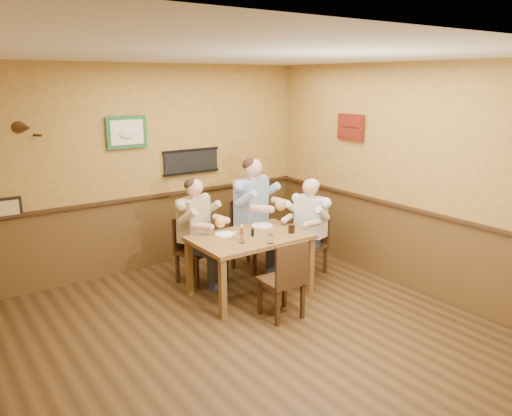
{
  "coord_description": "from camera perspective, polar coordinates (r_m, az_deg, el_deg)",
  "views": [
    {
      "loc": [
        -2.59,
        -3.85,
        2.59
      ],
      "look_at": [
        0.73,
        0.85,
        1.1
      ],
      "focal_mm": 35.0,
      "sensor_mm": 36.0,
      "label": 1
    }
  ],
  "objects": [
    {
      "name": "room",
      "position": [
        4.94,
        -1.06,
        3.97
      ],
      "size": [
        5.02,
        5.03,
        2.81
      ],
      "color": "#33210F",
      "rests_on": "ground"
    },
    {
      "name": "dining_table",
      "position": [
        6.08,
        -0.66,
        -4.01
      ],
      "size": [
        1.4,
        0.9,
        0.75
      ],
      "color": "brown",
      "rests_on": "ground"
    },
    {
      "name": "chair_back_left",
      "position": [
        6.56,
        -7.04,
        -4.77
      ],
      "size": [
        0.53,
        0.53,
        0.87
      ],
      "primitive_type": null,
      "rotation": [
        0.0,
        0.0,
        0.4
      ],
      "color": "#3C2613",
      "rests_on": "ground"
    },
    {
      "name": "chair_back_right",
      "position": [
        6.96,
        -0.53,
        -3.04
      ],
      "size": [
        0.58,
        0.58,
        0.98
      ],
      "primitive_type": null,
      "rotation": [
        0.0,
        0.0,
        0.34
      ],
      "color": "#3C2613",
      "rests_on": "ground"
    },
    {
      "name": "chair_right_end",
      "position": [
        6.81,
        6.19,
        -4.2
      ],
      "size": [
        0.48,
        0.48,
        0.83
      ],
      "primitive_type": null,
      "rotation": [
        0.0,
        0.0,
        -1.29
      ],
      "color": "#3C2613",
      "rests_on": "ground"
    },
    {
      "name": "chair_near_side",
      "position": [
        5.57,
        2.91,
        -8.03
      ],
      "size": [
        0.44,
        0.44,
        0.91
      ],
      "primitive_type": null,
      "rotation": [
        0.0,
        0.0,
        3.1
      ],
      "color": "#3C2613",
      "rests_on": "ground"
    },
    {
      "name": "diner_tan_shirt",
      "position": [
        6.5,
        -7.09,
        -3.22
      ],
      "size": [
        0.75,
        0.75,
        1.24
      ],
      "primitive_type": null,
      "rotation": [
        0.0,
        0.0,
        0.4
      ],
      "color": "tan",
      "rests_on": "ground"
    },
    {
      "name": "diner_blue_polo",
      "position": [
        6.9,
        -0.53,
        -1.37
      ],
      "size": [
        0.83,
        0.83,
        1.41
      ],
      "primitive_type": null,
      "rotation": [
        0.0,
        0.0,
        0.34
      ],
      "color": "#88A4CC",
      "rests_on": "ground"
    },
    {
      "name": "diner_white_elder",
      "position": [
        6.75,
        6.23,
        -2.76
      ],
      "size": [
        0.68,
        0.68,
        1.19
      ],
      "primitive_type": null,
      "rotation": [
        0.0,
        0.0,
        -1.29
      ],
      "color": "silver",
      "rests_on": "ground"
    },
    {
      "name": "water_glass_left",
      "position": [
        5.79,
        -1.63,
        -3.46
      ],
      "size": [
        0.08,
        0.08,
        0.11
      ],
      "primitive_type": "cylinder",
      "rotation": [
        0.0,
        0.0,
        0.06
      ],
      "color": "white",
      "rests_on": "dining_table"
    },
    {
      "name": "water_glass_mid",
      "position": [
        5.76,
        1.66,
        -3.57
      ],
      "size": [
        0.08,
        0.08,
        0.1
      ],
      "primitive_type": "cylinder",
      "rotation": [
        0.0,
        0.0,
        0.09
      ],
      "color": "white",
      "rests_on": "dining_table"
    },
    {
      "name": "cola_tumbler",
      "position": [
        6.16,
        4.08,
        -2.37
      ],
      "size": [
        0.09,
        0.09,
        0.11
      ],
      "primitive_type": "cylinder",
      "rotation": [
        0.0,
        0.0,
        0.12
      ],
      "color": "black",
      "rests_on": "dining_table"
    },
    {
      "name": "hot_sauce_bottle",
      "position": [
        5.88,
        -1.64,
        -2.86
      ],
      "size": [
        0.06,
        0.06,
        0.17
      ],
      "primitive_type": "cylinder",
      "rotation": [
        0.0,
        0.0,
        -0.43
      ],
      "color": "#B53613",
      "rests_on": "dining_table"
    },
    {
      "name": "salt_shaker",
      "position": [
        5.97,
        -2.38,
        -3.04
      ],
      "size": [
        0.04,
        0.04,
        0.08
      ],
      "primitive_type": "cylinder",
      "rotation": [
        0.0,
        0.0,
        0.15
      ],
      "color": "white",
      "rests_on": "dining_table"
    },
    {
      "name": "pepper_shaker",
      "position": [
        6.02,
        -0.39,
        -2.81
      ],
      "size": [
        0.05,
        0.05,
        0.09
      ],
      "primitive_type": "cylinder",
      "rotation": [
        0.0,
        0.0,
        0.26
      ],
      "color": "black",
      "rests_on": "dining_table"
    },
    {
      "name": "plate_far_left",
      "position": [
        6.1,
        -3.61,
        -2.99
      ],
      "size": [
        0.27,
        0.27,
        0.02
      ],
      "primitive_type": "cylinder",
      "rotation": [
        0.0,
        0.0,
        0.12
      ],
      "color": "white",
      "rests_on": "dining_table"
    },
    {
      "name": "plate_far_right",
      "position": [
        6.44,
        0.71,
        -2.02
      ],
      "size": [
        0.3,
        0.3,
        0.02
      ],
      "primitive_type": "cylinder",
      "rotation": [
        0.0,
        0.0,
        0.11
      ],
      "color": "white",
      "rests_on": "dining_table"
    }
  ]
}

